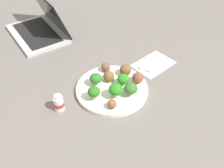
{
  "coord_description": "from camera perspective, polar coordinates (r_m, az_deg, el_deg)",
  "views": [
    {
      "loc": [
        0.51,
        0.55,
        0.72
      ],
      "look_at": [
        0.0,
        0.0,
        0.04
      ],
      "focal_mm": 42.87,
      "sensor_mm": 36.0,
      "label": 1
    }
  ],
  "objects": [
    {
      "name": "laptop",
      "position": [
        1.41,
        -14.86,
        11.65
      ],
      "size": [
        0.27,
        0.35,
        0.2
      ],
      "color": "silver",
      "rests_on": "ground_plane"
    },
    {
      "name": "knife",
      "position": [
        1.19,
        8.01,
        4.69
      ],
      "size": [
        0.15,
        0.02,
        0.01
      ],
      "color": "silver",
      "rests_on": "napkin"
    },
    {
      "name": "broccoli_floret_near_rim",
      "position": [
        0.97,
        -3.99,
        -1.62
      ],
      "size": [
        0.05,
        0.05,
        0.06
      ],
      "color": "#9BC46E",
      "rests_on": "plate"
    },
    {
      "name": "broccoli_floret_mid_left",
      "position": [
        0.97,
        0.76,
        -1.21
      ],
      "size": [
        0.05,
        0.05,
        0.06
      ],
      "color": "#A2C26C",
      "rests_on": "plate"
    },
    {
      "name": "meatball_back_left",
      "position": [
        1.05,
        5.51,
        1.33
      ],
      "size": [
        0.04,
        0.04,
        0.04
      ],
      "primitive_type": "sphere",
      "color": "brown",
      "rests_on": "plate"
    },
    {
      "name": "broccoli_floret_mid_right",
      "position": [
        1.03,
        2.41,
        1.04
      ],
      "size": [
        0.05,
        0.05,
        0.05
      ],
      "color": "#ACBF71",
      "rests_on": "plate"
    },
    {
      "name": "plate",
      "position": [
        1.04,
        0.0,
        -1.14
      ],
      "size": [
        0.28,
        0.28,
        0.02
      ],
      "primitive_type": "cylinder",
      "color": "white",
      "rests_on": "ground_plane"
    },
    {
      "name": "napkin",
      "position": [
        1.18,
        8.86,
        4.23
      ],
      "size": [
        0.17,
        0.12,
        0.01
      ],
      "primitive_type": "cube",
      "rotation": [
        0.0,
        0.0,
        -0.02
      ],
      "color": "white",
      "rests_on": "ground_plane"
    },
    {
      "name": "meatball_near_rim",
      "position": [
        1.08,
        2.86,
        3.01
      ],
      "size": [
        0.05,
        0.05,
        0.05
      ],
      "primitive_type": "sphere",
      "color": "brown",
      "rests_on": "plate"
    },
    {
      "name": "yogurt_bottle",
      "position": [
        0.98,
        -11.3,
        -4.01
      ],
      "size": [
        0.04,
        0.04,
        0.07
      ],
      "color": "white",
      "rests_on": "ground_plane"
    },
    {
      "name": "fork",
      "position": [
        1.17,
        9.29,
        3.86
      ],
      "size": [
        0.12,
        0.02,
        0.01
      ],
      "color": "silver",
      "rests_on": "napkin"
    },
    {
      "name": "meatball_back_right",
      "position": [
        0.95,
        0.0,
        -4.28
      ],
      "size": [
        0.03,
        0.03,
        0.03
      ],
      "primitive_type": "sphere",
      "color": "brown",
      "rests_on": "plate"
    },
    {
      "name": "meatball_far_rim",
      "position": [
        1.05,
        -0.67,
        1.68
      ],
      "size": [
        0.04,
        0.04,
        0.04
      ],
      "primitive_type": "sphere",
      "color": "brown",
      "rests_on": "plate"
    },
    {
      "name": "meatball_front_left",
      "position": [
        1.1,
        -1.35,
        3.62
      ],
      "size": [
        0.04,
        0.04,
        0.04
      ],
      "primitive_type": "sphere",
      "color": "brown",
      "rests_on": "plate"
    },
    {
      "name": "ground_plane",
      "position": [
        1.05,
        0.0,
        -1.46
      ],
      "size": [
        4.0,
        4.0,
        0.0
      ],
      "primitive_type": "plane",
      "color": "slate"
    },
    {
      "name": "broccoli_floret_center",
      "position": [
        0.99,
        4.02,
        -0.96
      ],
      "size": [
        0.05,
        0.05,
        0.05
      ],
      "color": "#92C281",
      "rests_on": "plate"
    },
    {
      "name": "broccoli_floret_front_right",
      "position": [
        1.03,
        -3.49,
        1.18
      ],
      "size": [
        0.05,
        0.05,
        0.05
      ],
      "color": "#91CB6C",
      "rests_on": "plate"
    }
  ]
}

